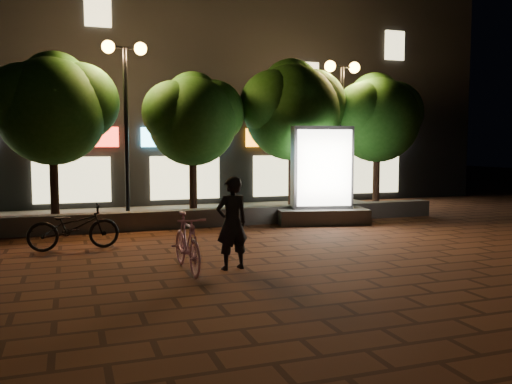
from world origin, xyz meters
name	(u,v)px	position (x,y,z in m)	size (l,w,h in m)	color
ground	(227,255)	(0.00, 0.00, 0.00)	(80.00, 80.00, 0.00)	#552D1A
retaining_wall	(187,219)	(0.00, 4.00, 0.25)	(16.00, 0.45, 0.50)	#5F5C58
sidewalk	(171,215)	(0.00, 6.50, 0.04)	(16.00, 5.00, 0.08)	#5F5C58
building_block	(142,83)	(-0.01, 12.99, 5.00)	(28.00, 8.12, 11.30)	black
tree_left	(54,105)	(-3.45, 5.46, 3.44)	(3.60, 3.00, 4.89)	black
tree_mid	(194,115)	(0.55, 5.46, 3.22)	(3.24, 2.70, 4.50)	black
tree_right	(293,107)	(3.86, 5.46, 3.57)	(3.72, 3.10, 5.07)	black
tree_far_right	(378,115)	(7.05, 5.46, 3.37)	(3.48, 2.90, 4.76)	black
street_lamp_left	(125,85)	(-1.50, 5.20, 4.03)	(1.26, 0.36, 5.18)	black
street_lamp_right	(342,97)	(5.50, 5.20, 3.89)	(1.26, 0.36, 4.98)	black
ad_kiosk	(322,184)	(3.94, 3.50, 1.15)	(2.86, 1.85, 2.86)	#5F5C58
scooter_pink	(187,243)	(-1.11, -1.20, 0.54)	(0.51, 1.79, 1.08)	#D48DB9
rider	(232,223)	(-0.28, -1.29, 0.87)	(0.63, 0.41, 1.73)	black
scooter_parked	(74,227)	(-3.03, 1.65, 0.51)	(0.68, 1.94, 1.02)	black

